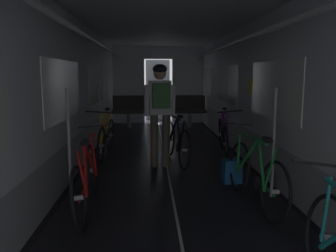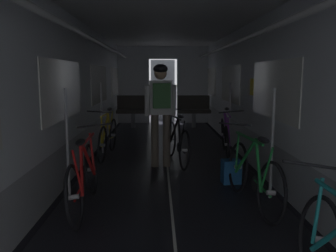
{
  "view_description": "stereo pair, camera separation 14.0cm",
  "coord_description": "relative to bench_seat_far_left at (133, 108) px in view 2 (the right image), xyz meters",
  "views": [
    {
      "loc": [
        -0.29,
        -2.05,
        1.56
      ],
      "look_at": [
        0.0,
        3.25,
        0.76
      ],
      "focal_mm": 36.65,
      "sensor_mm": 36.0,
      "label": 1
    },
    {
      "loc": [
        -0.15,
        -2.06,
        1.56
      ],
      "look_at": [
        0.0,
        3.25,
        0.76
      ],
      "focal_mm": 36.65,
      "sensor_mm": 36.0,
      "label": 2
    }
  ],
  "objects": [
    {
      "name": "train_car_shell",
      "position": [
        0.9,
        -4.47,
        1.13
      ],
      "size": [
        3.14,
        12.34,
        2.57
      ],
      "color": "black",
      "rests_on": "ground"
    },
    {
      "name": "bicycle_green",
      "position": [
        1.87,
        -6.22,
        -0.19
      ],
      "size": [
        0.48,
        1.69,
        0.95
      ],
      "color": "black",
      "rests_on": "ground"
    },
    {
      "name": "bench_seat_far_left",
      "position": [
        0.0,
        0.0,
        0.0
      ],
      "size": [
        0.98,
        0.51,
        0.95
      ],
      "color": "gray",
      "rests_on": "ground"
    },
    {
      "name": "bench_seat_far_right",
      "position": [
        1.8,
        0.0,
        0.0
      ],
      "size": [
        0.98,
        0.51,
        0.95
      ],
      "color": "gray",
      "rests_on": "ground"
    },
    {
      "name": "person_cyclist_aisle",
      "position": [
        0.79,
        -4.44,
        0.5
      ],
      "size": [
        0.55,
        0.41,
        1.73
      ],
      "color": "brown",
      "rests_on": "ground"
    },
    {
      "name": "bicycle_black_in_aisle",
      "position": [
        1.09,
        -4.18,
        -0.18
      ],
      "size": [
        0.53,
        1.68,
        0.95
      ],
      "color": "black",
      "rests_on": "ground"
    },
    {
      "name": "backpack_on_floor",
      "position": [
        1.8,
        -5.36,
        -0.4
      ],
      "size": [
        0.28,
        0.22,
        0.34
      ],
      "primitive_type": "cube",
      "rotation": [
        0.0,
        0.0,
        0.09
      ],
      "color": "#1E5693",
      "rests_on": "ground"
    },
    {
      "name": "bicycle_red",
      "position": [
        -0.11,
        -6.29,
        -0.19
      ],
      "size": [
        0.44,
        1.69,
        0.95
      ],
      "color": "black",
      "rests_on": "ground"
    },
    {
      "name": "bicycle_purple",
      "position": [
        2.04,
        -3.69,
        -0.19
      ],
      "size": [
        0.44,
        1.69,
        0.95
      ],
      "color": "black",
      "rests_on": "ground"
    },
    {
      "name": "bicycle_yellow",
      "position": [
        -0.21,
        -3.69,
        -0.18
      ],
      "size": [
        0.44,
        1.69,
        0.94
      ],
      "color": "black",
      "rests_on": "ground"
    }
  ]
}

